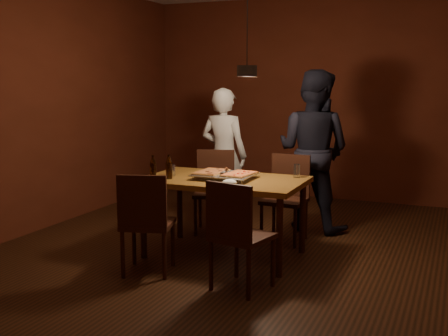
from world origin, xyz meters
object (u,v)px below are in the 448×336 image
at_px(chair_far_left, 215,183).
at_px(chair_far_right, 287,189).
at_px(diner_dark, 313,151).
at_px(chair_near_left, 145,214).
at_px(chair_near_right, 236,226).
at_px(beer_bottle_a, 153,167).
at_px(beer_bottle_b, 169,167).
at_px(dining_table, 224,186).
at_px(diner_white, 224,155).
at_px(pendant_lamp, 247,70).
at_px(plate_slice, 147,178).
at_px(pizza_tray, 225,176).

relative_size(chair_far_left, chair_far_right, 1.09).
bearing_deg(diner_dark, chair_near_left, 78.65).
distance_m(chair_near_left, chair_near_right, 0.86).
height_order(beer_bottle_a, beer_bottle_b, beer_bottle_b).
xyz_separation_m(dining_table, diner_white, (-0.52, 1.22, 0.11)).
bearing_deg(pendant_lamp, chair_near_right, -74.40).
bearing_deg(diner_white, pendant_lamp, 124.87).
distance_m(chair_far_right, diner_dark, 0.65).
bearing_deg(chair_near_right, beer_bottle_a, 165.31).
xyz_separation_m(chair_near_left, pendant_lamp, (0.63, 0.75, 1.22)).
bearing_deg(chair_near_left, chair_near_right, -20.10).
xyz_separation_m(plate_slice, diner_white, (0.12, 1.55, 0.03)).
bearing_deg(pizza_tray, chair_far_right, 59.24).
relative_size(pizza_tray, diner_dark, 0.31).
bearing_deg(diner_white, plate_slice, 89.16).
distance_m(chair_far_right, diner_white, 1.06).
distance_m(chair_far_right, chair_near_right, 1.58).
relative_size(dining_table, diner_white, 0.95).
bearing_deg(chair_near_left, plate_slice, 101.54).
bearing_deg(dining_table, diner_dark, 67.62).
bearing_deg(chair_far_left, chair_near_left, 74.29).
relative_size(chair_near_right, beer_bottle_a, 2.26).
bearing_deg(diner_white, chair_near_left, 97.05).
xyz_separation_m(chair_far_left, chair_near_right, (0.91, -1.62, 0.00)).
distance_m(chair_near_left, plate_slice, 0.55).
bearing_deg(chair_near_left, beer_bottle_a, 96.00).
xyz_separation_m(dining_table, beer_bottle_a, (-0.61, -0.27, 0.19)).
bearing_deg(diner_white, chair_far_right, 156.60).
bearing_deg(chair_near_left, diner_white, 76.77).
xyz_separation_m(pizza_tray, beer_bottle_b, (-0.48, -0.21, 0.09)).
distance_m(chair_near_left, beer_bottle_b, 0.65).
distance_m(dining_table, chair_near_left, 0.88).
relative_size(beer_bottle_b, diner_dark, 0.13).
bearing_deg(plate_slice, beer_bottle_a, 64.21).
xyz_separation_m(chair_far_right, plate_slice, (-1.04, -1.08, 0.22)).
relative_size(diner_dark, pendant_lamp, 1.62).
bearing_deg(chair_near_right, chair_near_left, -170.57).
relative_size(diner_white, diner_dark, 0.89).
bearing_deg(dining_table, chair_near_right, -60.99).
bearing_deg(chair_near_left, pendant_lamp, 33.14).
bearing_deg(pizza_tray, chair_near_right, -65.33).
height_order(beer_bottle_a, diner_dark, diner_dark).
distance_m(diner_white, diner_dark, 1.06).
height_order(chair_near_left, pendant_lamp, pendant_lamp).
bearing_deg(chair_far_left, diner_dark, -170.85).
height_order(chair_far_left, chair_far_right, same).
height_order(chair_near_left, plate_slice, chair_near_left).
bearing_deg(beer_bottle_b, plate_slice, -146.89).
bearing_deg(pizza_tray, chair_near_left, -122.29).
height_order(chair_near_left, chair_near_right, same).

